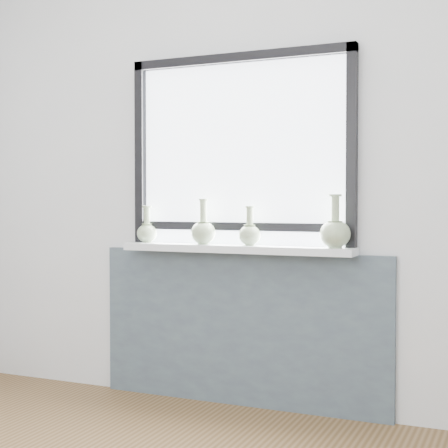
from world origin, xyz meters
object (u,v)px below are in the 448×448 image
at_px(vase_c, 250,233).
at_px(vase_d, 335,232).
at_px(windowsill, 236,249).
at_px(vase_b, 203,231).
at_px(vase_a, 147,231).

relative_size(vase_c, vase_d, 0.78).
bearing_deg(vase_c, windowsill, 174.82).
relative_size(windowsill, vase_d, 4.80).
xyz_separation_m(windowsill, vase_c, (0.08, -0.01, 0.09)).
bearing_deg(windowsill, vase_b, -176.90).
distance_m(vase_a, vase_b, 0.37).
bearing_deg(windowsill, vase_a, 179.44).
distance_m(windowsill, vase_d, 0.57).
xyz_separation_m(vase_a, vase_d, (1.12, -0.04, 0.02)).
relative_size(vase_a, vase_c, 1.00).
relative_size(vase_b, vase_d, 0.92).
bearing_deg(vase_c, vase_b, -179.42).
bearing_deg(vase_c, vase_a, 178.83).
bearing_deg(vase_b, vase_a, 177.52).
xyz_separation_m(windowsill, vase_d, (0.56, -0.03, 0.10)).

